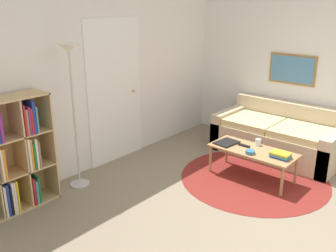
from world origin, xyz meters
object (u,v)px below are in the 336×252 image
object	(u,v)px
cup	(258,142)
floor_lamp	(71,75)
couch	(279,137)
coffee_table	(253,152)
laptop	(227,143)
bowl	(250,152)
bookshelf	(2,160)

from	to	relation	value
cup	floor_lamp	bearing A→B (deg)	139.44
floor_lamp	couch	distance (m)	3.15
couch	coffee_table	bearing A→B (deg)	-174.75
coffee_table	laptop	xyz separation A→B (m)	(-0.03, 0.37, 0.05)
coffee_table	laptop	size ratio (longest dim) A/B	3.36
couch	cup	xyz separation A→B (m)	(-0.80, -0.07, 0.17)
couch	laptop	distance (m)	1.06
coffee_table	laptop	world-z (taller)	laptop
coffee_table	laptop	distance (m)	0.38
coffee_table	cup	xyz separation A→B (m)	(0.17, 0.02, 0.08)
floor_lamp	bowl	bearing A→B (deg)	-47.42
laptop	couch	bearing A→B (deg)	-15.67
couch	cup	distance (m)	0.82
laptop	cup	size ratio (longest dim) A/B	3.73
bookshelf	couch	distance (m)	3.79
couch	laptop	bearing A→B (deg)	164.33
bowl	cup	size ratio (longest dim) A/B	1.37
bookshelf	bowl	size ratio (longest dim) A/B	10.51
bowl	couch	bearing A→B (deg)	6.62
bookshelf	laptop	bearing A→B (deg)	-26.98
floor_lamp	coffee_table	world-z (taller)	floor_lamp
bookshelf	coffee_table	distance (m)	2.97
bookshelf	couch	world-z (taller)	bookshelf
floor_lamp	laptop	distance (m)	2.18
floor_lamp	coffee_table	size ratio (longest dim) A/B	1.59
bookshelf	coffee_table	size ratio (longest dim) A/B	1.15
bookshelf	couch	size ratio (longest dim) A/B	0.70
floor_lamp	laptop	world-z (taller)	floor_lamp
laptop	bowl	distance (m)	0.43
coffee_table	cup	world-z (taller)	cup
couch	bookshelf	bearing A→B (deg)	156.15
coffee_table	bowl	bearing A→B (deg)	-164.30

